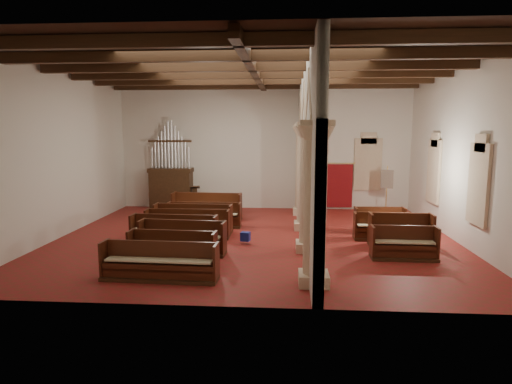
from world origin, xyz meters
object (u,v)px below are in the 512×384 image
object	(u,v)px
pipe_organ	(171,181)
aisle_pew_0	(404,248)
nave_pew_0	(160,268)
lectern	(195,199)
processional_banner	(386,200)

from	to	relation	value
pipe_organ	aisle_pew_0	distance (m)	11.95
nave_pew_0	aisle_pew_0	world-z (taller)	aisle_pew_0
lectern	processional_banner	world-z (taller)	processional_banner
pipe_organ	processional_banner	bearing A→B (deg)	-8.40
nave_pew_0	aisle_pew_0	bearing A→B (deg)	20.68
aisle_pew_0	processional_banner	bearing A→B (deg)	82.93
nave_pew_0	aisle_pew_0	size ratio (longest dim) A/B	1.57
pipe_organ	nave_pew_0	bearing A→B (deg)	-76.63
pipe_organ	nave_pew_0	size ratio (longest dim) A/B	1.44
aisle_pew_0	nave_pew_0	bearing A→B (deg)	-160.54
lectern	processional_banner	distance (m)	8.95
pipe_organ	lectern	size ratio (longest dim) A/B	3.73
pipe_organ	lectern	xyz separation A→B (m)	(1.17, -0.01, -0.88)
pipe_organ	aisle_pew_0	bearing A→B (deg)	-39.99
pipe_organ	lectern	bearing A→B (deg)	-0.52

